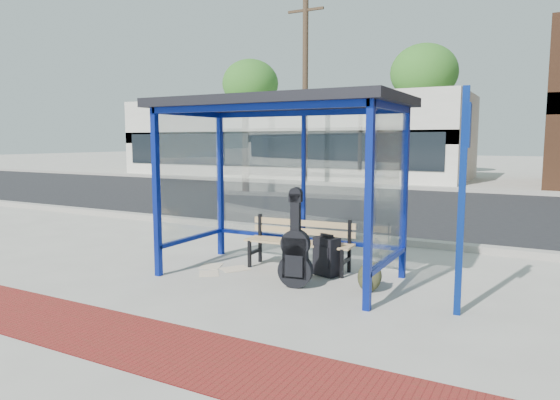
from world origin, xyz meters
The scene contains 19 objects.
ground centered at (0.00, 0.00, 0.00)m, with size 120.00×120.00×0.00m, color #B2ADA0.
brick_paver_strip centered at (0.00, -2.60, 0.01)m, with size 60.00×1.00×0.01m, color maroon.
curb_near centered at (0.00, 2.90, 0.06)m, with size 60.00×0.25×0.12m, color gray.
street_asphalt centered at (0.00, 8.00, 0.00)m, with size 60.00×10.00×0.00m, color black.
curb_far centered at (0.00, 13.10, 0.06)m, with size 60.00×0.25×0.12m, color gray.
far_sidewalk centered at (0.00, 15.00, 0.00)m, with size 60.00×4.00×0.01m, color #B2ADA0.
bus_shelter centered at (0.00, 0.07, 2.07)m, with size 3.30×1.80×2.42m.
storefront_white centered at (-9.00, 17.99, 2.00)m, with size 18.00×6.04×4.00m.
tree_left centered at (-14.00, 22.00, 5.45)m, with size 3.60×3.60×7.03m.
tree_mid centered at (-3.00, 22.00, 5.45)m, with size 3.60×3.60×7.03m.
utility_pole_west centered at (-6.00, 13.40, 4.11)m, with size 1.60×0.24×8.00m.
bench centered at (0.06, 0.52, 0.43)m, with size 1.62×0.49×0.75m.
guitar_bag centered at (0.42, -0.35, 0.44)m, with size 0.46×0.20×1.20m.
suitcase centered at (0.55, 0.35, 0.27)m, with size 0.39×0.31×0.59m.
backpack centered at (1.30, -0.07, 0.18)m, with size 0.33×0.31×0.37m.
sign_post centered at (2.41, -0.42, 1.36)m, with size 0.11×0.30×2.42m.
newspaper_a centered at (-1.16, 0.00, 0.00)m, with size 0.37×0.29×0.01m, color white.
newspaper_b centered at (-0.94, -0.35, 0.00)m, with size 0.34×0.27×0.01m, color white.
newspaper_c centered at (-0.76, 0.04, 0.00)m, with size 0.39×0.31×0.01m, color white.
Camera 1 is at (3.18, -5.89, 1.87)m, focal length 32.00 mm.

